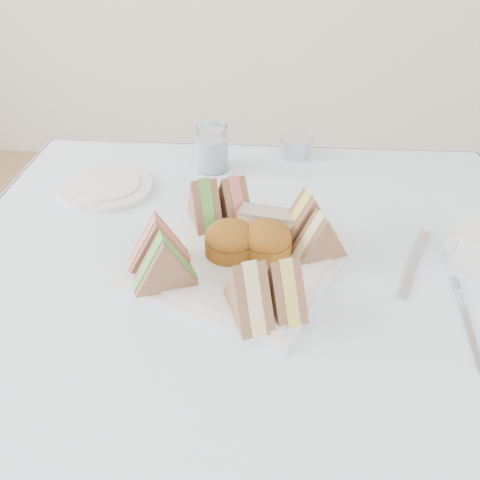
# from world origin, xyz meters

# --- Properties ---
(table) EXTENTS (0.90, 0.90, 0.74)m
(table) POSITION_xyz_m (0.00, 0.00, 0.37)
(table) COLOR brown
(table) RESTS_ON floor
(tablecloth) EXTENTS (1.02, 1.02, 0.01)m
(tablecloth) POSITION_xyz_m (0.00, 0.00, 0.74)
(tablecloth) COLOR silver
(tablecloth) RESTS_ON table
(serving_plate) EXTENTS (0.39, 0.39, 0.01)m
(serving_plate) POSITION_xyz_m (-0.01, 0.03, 0.75)
(serving_plate) COLOR silver
(serving_plate) RESTS_ON tablecloth
(sandwich_fl_a) EXTENTS (0.11, 0.07, 0.09)m
(sandwich_fl_a) POSITION_xyz_m (-0.14, 0.01, 0.80)
(sandwich_fl_a) COLOR #8D654E
(sandwich_fl_a) RESTS_ON serving_plate
(sandwich_fl_b) EXTENTS (0.11, 0.08, 0.09)m
(sandwich_fl_b) POSITION_xyz_m (-0.12, -0.04, 0.80)
(sandwich_fl_b) COLOR #8D654E
(sandwich_fl_b) RESTS_ON serving_plate
(sandwich_fr_a) EXTENTS (0.07, 0.10, 0.08)m
(sandwich_fr_a) POSITION_xyz_m (0.06, -0.08, 0.80)
(sandwich_fr_a) COLOR #8D654E
(sandwich_fr_a) RESTS_ON serving_plate
(sandwich_fr_b) EXTENTS (0.08, 0.11, 0.09)m
(sandwich_fr_b) POSITION_xyz_m (0.01, -0.10, 0.80)
(sandwich_fr_b) COLOR #8D654E
(sandwich_fr_b) RESTS_ON serving_plate
(sandwich_bl_a) EXTENTS (0.08, 0.11, 0.09)m
(sandwich_bl_a) POSITION_xyz_m (-0.08, 0.14, 0.80)
(sandwich_bl_a) COLOR #8D654E
(sandwich_bl_a) RESTS_ON serving_plate
(sandwich_bl_b) EXTENTS (0.08, 0.11, 0.09)m
(sandwich_bl_b) POSITION_xyz_m (-0.03, 0.16, 0.80)
(sandwich_bl_b) COLOR #8D654E
(sandwich_bl_b) RESTS_ON serving_plate
(sandwich_br_a) EXTENTS (0.10, 0.08, 0.08)m
(sandwich_br_a) POSITION_xyz_m (0.12, 0.05, 0.80)
(sandwich_br_a) COLOR #8D654E
(sandwich_br_a) RESTS_ON serving_plate
(sandwich_br_b) EXTENTS (0.11, 0.08, 0.09)m
(sandwich_br_b) POSITION_xyz_m (0.10, 0.10, 0.80)
(sandwich_br_b) COLOR #8D654E
(sandwich_br_b) RESTS_ON serving_plate
(scone_left) EXTENTS (0.10, 0.10, 0.06)m
(scone_left) POSITION_xyz_m (-0.03, 0.05, 0.79)
(scone_left) COLOR #8F5B0E
(scone_left) RESTS_ON serving_plate
(scone_right) EXTENTS (0.09, 0.09, 0.06)m
(scone_right) POSITION_xyz_m (0.03, 0.05, 0.79)
(scone_right) COLOR #8F5B0E
(scone_right) RESTS_ON serving_plate
(pastry_slice) EXTENTS (0.10, 0.06, 0.05)m
(pastry_slice) POSITION_xyz_m (0.03, 0.11, 0.78)
(pastry_slice) COLOR beige
(pastry_slice) RESTS_ON serving_plate
(side_plate) EXTENTS (0.19, 0.19, 0.01)m
(side_plate) POSITION_xyz_m (-0.30, 0.27, 0.75)
(side_plate) COLOR silver
(side_plate) RESTS_ON tablecloth
(water_glass) EXTENTS (0.09, 0.09, 0.10)m
(water_glass) POSITION_xyz_m (-0.10, 0.38, 0.80)
(water_glass) COLOR white
(water_glass) RESTS_ON tablecloth
(tea_strainer) EXTENTS (0.08, 0.08, 0.04)m
(tea_strainer) POSITION_xyz_m (0.08, 0.46, 0.77)
(tea_strainer) COLOR silver
(tea_strainer) RESTS_ON tablecloth
(knife) EXTENTS (0.09, 0.20, 0.00)m
(knife) POSITION_xyz_m (0.27, 0.06, 0.75)
(knife) COLOR silver
(knife) RESTS_ON tablecloth
(fork) EXTENTS (0.02, 0.17, 0.00)m
(fork) POSITION_xyz_m (0.32, -0.10, 0.75)
(fork) COLOR silver
(fork) RESTS_ON tablecloth
(creamer_jug) EXTENTS (0.08, 0.08, 0.07)m
(creamer_jug) POSITION_xyz_m (0.37, 0.06, 0.78)
(creamer_jug) COLOR silver
(creamer_jug) RESTS_ON tablecloth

